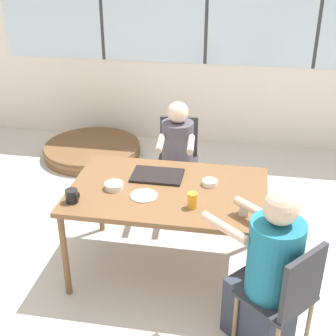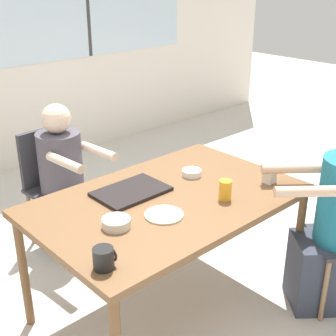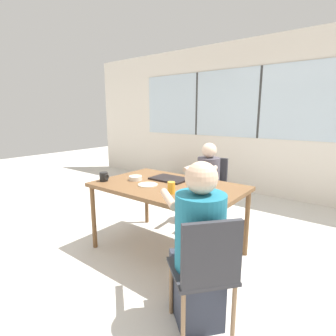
{
  "view_description": "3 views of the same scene",
  "coord_description": "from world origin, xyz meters",
  "px_view_note": "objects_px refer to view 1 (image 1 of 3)",
  "views": [
    {
      "loc": [
        0.54,
        -3.09,
        2.53
      ],
      "look_at": [
        0.0,
        0.0,
        0.94
      ],
      "focal_mm": 50.0,
      "sensor_mm": 36.0,
      "label": 1
    },
    {
      "loc": [
        -1.59,
        -1.73,
        1.95
      ],
      "look_at": [
        0.0,
        0.0,
        0.94
      ],
      "focal_mm": 50.0,
      "sensor_mm": 36.0,
      "label": 2
    },
    {
      "loc": [
        1.62,
        -2.11,
        1.49
      ],
      "look_at": [
        0.0,
        0.0,
        0.94
      ],
      "focal_mm": 28.0,
      "sensor_mm": 36.0,
      "label": 3
    }
  ],
  "objects_px": {
    "juice_glass": "(192,200)",
    "milk_carton_small": "(244,209)",
    "bowl_white_shallow": "(210,183)",
    "person_man_blue_shirt": "(177,162)",
    "bowl_cereal": "(114,186)",
    "folded_table_stack": "(92,150)",
    "chair_for_woman_green_shirt": "(288,293)",
    "coffee_mug": "(72,196)",
    "chair_for_man_blue_shirt": "(178,152)",
    "person_woman_green_shirt": "(267,278)"
  },
  "relations": [
    {
      "from": "juice_glass",
      "to": "milk_carton_small",
      "type": "distance_m",
      "value": 0.37
    },
    {
      "from": "bowl_white_shallow",
      "to": "person_man_blue_shirt",
      "type": "bearing_deg",
      "value": 114.11
    },
    {
      "from": "bowl_cereal",
      "to": "folded_table_stack",
      "type": "distance_m",
      "value": 2.36
    },
    {
      "from": "chair_for_woman_green_shirt",
      "to": "folded_table_stack",
      "type": "distance_m",
      "value": 3.55
    },
    {
      "from": "chair_for_woman_green_shirt",
      "to": "bowl_cereal",
      "type": "xyz_separation_m",
      "value": [
        -1.3,
        0.69,
        0.26
      ]
    },
    {
      "from": "milk_carton_small",
      "to": "folded_table_stack",
      "type": "relative_size",
      "value": 0.07
    },
    {
      "from": "chair_for_woman_green_shirt",
      "to": "bowl_cereal",
      "type": "bearing_deg",
      "value": 102.42
    },
    {
      "from": "person_man_blue_shirt",
      "to": "bowl_white_shallow",
      "type": "relative_size",
      "value": 9.22
    },
    {
      "from": "folded_table_stack",
      "to": "coffee_mug",
      "type": "bearing_deg",
      "value": -74.16
    },
    {
      "from": "chair_for_woman_green_shirt",
      "to": "bowl_white_shallow",
      "type": "height_order",
      "value": "chair_for_woman_green_shirt"
    },
    {
      "from": "juice_glass",
      "to": "bowl_cereal",
      "type": "distance_m",
      "value": 0.65
    },
    {
      "from": "bowl_white_shallow",
      "to": "bowl_cereal",
      "type": "distance_m",
      "value": 0.74
    },
    {
      "from": "bowl_white_shallow",
      "to": "folded_table_stack",
      "type": "height_order",
      "value": "bowl_white_shallow"
    },
    {
      "from": "person_man_blue_shirt",
      "to": "folded_table_stack",
      "type": "height_order",
      "value": "person_man_blue_shirt"
    },
    {
      "from": "chair_for_man_blue_shirt",
      "to": "person_woman_green_shirt",
      "type": "xyz_separation_m",
      "value": [
        0.86,
        -1.82,
        0.01
      ]
    },
    {
      "from": "juice_glass",
      "to": "folded_table_stack",
      "type": "relative_size",
      "value": 0.1
    },
    {
      "from": "coffee_mug",
      "to": "folded_table_stack",
      "type": "relative_size",
      "value": 0.08
    },
    {
      "from": "person_man_blue_shirt",
      "to": "chair_for_woman_green_shirt",
      "type": "bearing_deg",
      "value": 114.18
    },
    {
      "from": "juice_glass",
      "to": "bowl_cereal",
      "type": "height_order",
      "value": "juice_glass"
    },
    {
      "from": "chair_for_woman_green_shirt",
      "to": "folded_table_stack",
      "type": "height_order",
      "value": "chair_for_woman_green_shirt"
    },
    {
      "from": "chair_for_man_blue_shirt",
      "to": "bowl_cereal",
      "type": "relative_size",
      "value": 6.01
    },
    {
      "from": "chair_for_man_blue_shirt",
      "to": "person_man_blue_shirt",
      "type": "height_order",
      "value": "person_man_blue_shirt"
    },
    {
      "from": "person_woman_green_shirt",
      "to": "bowl_white_shallow",
      "type": "distance_m",
      "value": 0.93
    },
    {
      "from": "chair_for_man_blue_shirt",
      "to": "chair_for_woman_green_shirt",
      "type": "bearing_deg",
      "value": 112.37
    },
    {
      "from": "bowl_cereal",
      "to": "person_woman_green_shirt",
      "type": "bearing_deg",
      "value": -26.48
    },
    {
      "from": "chair_for_woman_green_shirt",
      "to": "person_man_blue_shirt",
      "type": "height_order",
      "value": "person_man_blue_shirt"
    },
    {
      "from": "coffee_mug",
      "to": "juice_glass",
      "type": "bearing_deg",
      "value": 4.99
    },
    {
      "from": "juice_glass",
      "to": "folded_table_stack",
      "type": "xyz_separation_m",
      "value": [
        -1.53,
        2.23,
        -0.74
      ]
    },
    {
      "from": "folded_table_stack",
      "to": "juice_glass",
      "type": "bearing_deg",
      "value": -55.55
    },
    {
      "from": "coffee_mug",
      "to": "folded_table_stack",
      "type": "height_order",
      "value": "coffee_mug"
    },
    {
      "from": "chair_for_woman_green_shirt",
      "to": "person_woman_green_shirt",
      "type": "xyz_separation_m",
      "value": [
        -0.13,
        0.11,
        0.01
      ]
    },
    {
      "from": "bowl_cereal",
      "to": "bowl_white_shallow",
      "type": "bearing_deg",
      "value": 14.44
    },
    {
      "from": "chair_for_man_blue_shirt",
      "to": "bowl_white_shallow",
      "type": "bearing_deg",
      "value": 106.5
    },
    {
      "from": "juice_glass",
      "to": "bowl_white_shallow",
      "type": "distance_m",
      "value": 0.37
    },
    {
      "from": "chair_for_man_blue_shirt",
      "to": "milk_carton_small",
      "type": "bearing_deg",
      "value": 110.6
    },
    {
      "from": "person_woman_green_shirt",
      "to": "bowl_white_shallow",
      "type": "relative_size",
      "value": 9.96
    },
    {
      "from": "person_woman_green_shirt",
      "to": "coffee_mug",
      "type": "relative_size",
      "value": 12.12
    },
    {
      "from": "chair_for_woman_green_shirt",
      "to": "person_man_blue_shirt",
      "type": "relative_size",
      "value": 0.79
    },
    {
      "from": "coffee_mug",
      "to": "bowl_white_shallow",
      "type": "distance_m",
      "value": 1.06
    },
    {
      "from": "folded_table_stack",
      "to": "milk_carton_small",
      "type": "bearing_deg",
      "value": -50.06
    },
    {
      "from": "milk_carton_small",
      "to": "person_man_blue_shirt",
      "type": "bearing_deg",
      "value": 117.74
    },
    {
      "from": "juice_glass",
      "to": "bowl_white_shallow",
      "type": "bearing_deg",
      "value": 75.18
    },
    {
      "from": "person_man_blue_shirt",
      "to": "bowl_cereal",
      "type": "height_order",
      "value": "person_man_blue_shirt"
    },
    {
      "from": "milk_carton_small",
      "to": "bowl_white_shallow",
      "type": "relative_size",
      "value": 0.73
    },
    {
      "from": "juice_glass",
      "to": "folded_table_stack",
      "type": "bearing_deg",
      "value": 124.45
    },
    {
      "from": "person_woman_green_shirt",
      "to": "person_man_blue_shirt",
      "type": "bearing_deg",
      "value": 67.62
    },
    {
      "from": "chair_for_man_blue_shirt",
      "to": "bowl_white_shallow",
      "type": "relative_size",
      "value": 7.3
    },
    {
      "from": "coffee_mug",
      "to": "bowl_white_shallow",
      "type": "relative_size",
      "value": 0.82
    },
    {
      "from": "milk_carton_small",
      "to": "folded_table_stack",
      "type": "height_order",
      "value": "milk_carton_small"
    },
    {
      "from": "person_woman_green_shirt",
      "to": "bowl_cereal",
      "type": "xyz_separation_m",
      "value": [
        -1.17,
        0.58,
        0.25
      ]
    }
  ]
}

